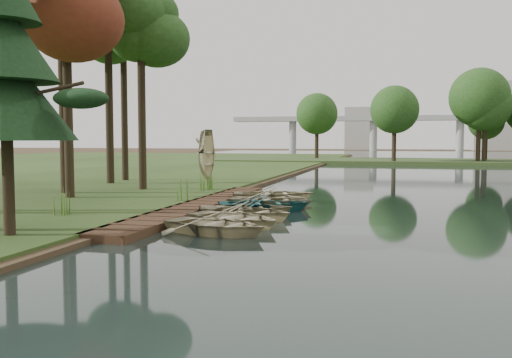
% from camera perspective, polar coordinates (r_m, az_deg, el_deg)
% --- Properties ---
extents(ground, '(300.00, 300.00, 0.00)m').
position_cam_1_polar(ground, '(23.20, -2.09, -3.31)').
color(ground, '#3D2F1D').
extents(boardwalk, '(1.60, 16.00, 0.30)m').
position_cam_1_polar(boardwalk, '(23.68, -5.81, -2.82)').
color(boardwalk, '#392416').
rests_on(boardwalk, ground).
extents(peninsula, '(50.00, 14.00, 0.45)m').
position_cam_1_polar(peninsula, '(72.15, 15.44, 1.70)').
color(peninsula, '#32471F').
rests_on(peninsula, ground).
extents(far_trees, '(45.60, 5.60, 8.80)m').
position_cam_1_polar(far_trees, '(72.19, 12.87, 6.67)').
color(far_trees, black).
rests_on(far_trees, peninsula).
extents(bridge, '(95.90, 4.00, 8.60)m').
position_cam_1_polar(bridge, '(142.26, 16.66, 5.50)').
color(bridge, '#A5A5A0').
rests_on(bridge, ground).
extents(building_a, '(10.00, 8.00, 18.00)m').
position_cam_1_polar(building_a, '(163.89, 22.60, 5.82)').
color(building_a, '#A5A5A0').
rests_on(building_a, ground).
extents(building_b, '(8.00, 8.00, 12.00)m').
position_cam_1_polar(building_b, '(167.50, 10.34, 4.99)').
color(building_b, '#A5A5A0').
rests_on(building_b, ground).
extents(rowboat_0, '(4.00, 3.35, 0.71)m').
position_cam_1_polar(rowboat_0, '(17.53, -4.05, -4.37)').
color(rowboat_0, tan).
rests_on(rowboat_0, water).
extents(rowboat_1, '(4.15, 3.63, 0.72)m').
position_cam_1_polar(rowboat_1, '(18.97, -2.25, -3.71)').
color(rowboat_1, tan).
rests_on(rowboat_1, water).
extents(rowboat_2, '(4.02, 3.31, 0.72)m').
position_cam_1_polar(rowboat_2, '(20.57, -0.97, -3.10)').
color(rowboat_2, tan).
rests_on(rowboat_2, water).
extents(rowboat_3, '(4.12, 3.49, 0.73)m').
position_cam_1_polar(rowboat_3, '(21.41, -0.97, -2.81)').
color(rowboat_3, tan).
rests_on(rowboat_3, water).
extents(rowboat_4, '(4.34, 3.75, 0.76)m').
position_cam_1_polar(rowboat_4, '(22.75, 0.83, -2.37)').
color(rowboat_4, '#287170').
rests_on(rowboat_4, water).
extents(rowboat_5, '(3.80, 2.85, 0.75)m').
position_cam_1_polar(rowboat_5, '(24.12, 1.43, -2.02)').
color(rowboat_5, tan).
rests_on(rowboat_5, water).
extents(rowboat_6, '(3.72, 2.86, 0.71)m').
position_cam_1_polar(rowboat_6, '(25.53, 1.21, -1.72)').
color(rowboat_6, tan).
rests_on(rowboat_6, water).
extents(rowboat_7, '(4.46, 3.79, 0.78)m').
position_cam_1_polar(rowboat_7, '(26.73, 1.76, -1.39)').
color(rowboat_7, tan).
rests_on(rowboat_7, water).
extents(stored_rowboat, '(3.54, 2.76, 0.67)m').
position_cam_1_polar(stored_rowboat, '(34.94, -4.84, 0.19)').
color(stored_rowboat, tan).
rests_on(stored_rowboat, bank).
extents(tree_2, '(4.12, 4.12, 10.19)m').
position_cam_1_polar(tree_2, '(27.87, -18.48, 15.58)').
color(tree_2, black).
rests_on(tree_2, bank).
extents(tree_4, '(3.88, 3.88, 10.28)m').
position_cam_1_polar(tree_4, '(31.37, -11.46, 14.68)').
color(tree_4, black).
rests_on(tree_4, bank).
extents(tree_5, '(5.82, 5.82, 13.26)m').
position_cam_1_polar(tree_5, '(36.38, -14.64, 16.68)').
color(tree_5, black).
rests_on(tree_5, bank).
extents(tree_6, '(4.49, 4.49, 10.87)m').
position_cam_1_polar(tree_6, '(38.51, -13.14, 13.20)').
color(tree_6, black).
rests_on(tree_6, bank).
extents(pine_tree, '(3.80, 3.80, 7.72)m').
position_cam_1_polar(pine_tree, '(17.23, -23.83, 10.36)').
color(pine_tree, black).
rests_on(pine_tree, bank).
extents(reeds_0, '(0.60, 0.60, 0.94)m').
position_cam_1_polar(reeds_0, '(21.18, -18.87, -2.13)').
color(reeds_0, '#3F661E').
rests_on(reeds_0, bank).
extents(reeds_1, '(0.60, 0.60, 0.98)m').
position_cam_1_polar(reeds_1, '(24.92, -7.18, -1.01)').
color(reeds_1, '#3F661E').
rests_on(reeds_1, bank).
extents(reeds_2, '(0.60, 0.60, 0.94)m').
position_cam_1_polar(reeds_2, '(30.19, -4.70, -0.16)').
color(reeds_2, '#3F661E').
rests_on(reeds_2, bank).
extents(reeds_3, '(0.60, 0.60, 0.90)m').
position_cam_1_polar(reeds_3, '(29.77, -5.38, -0.26)').
color(reeds_3, '#3F661E').
rests_on(reeds_3, bank).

